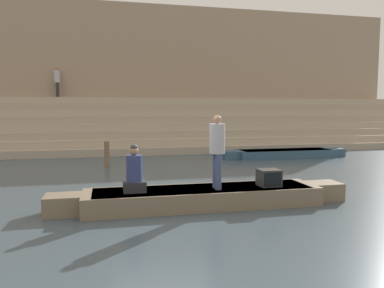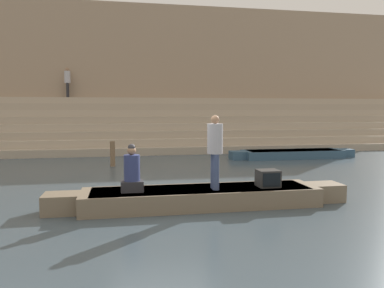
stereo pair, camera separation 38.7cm
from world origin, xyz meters
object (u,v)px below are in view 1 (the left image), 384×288
at_px(person_standing, 217,147).
at_px(moored_boat_shore, 285,153).
at_px(mooring_post, 107,154).
at_px(tv_set, 269,178).
at_px(person_on_steps, 57,80).
at_px(person_rowing, 134,173).
at_px(rowboat_main, 204,197).

distance_m(person_standing, moored_boat_shore, 9.53).
bearing_deg(mooring_post, tv_set, -60.68).
xyz_separation_m(tv_set, mooring_post, (-3.70, 6.58, -0.13)).
distance_m(moored_boat_shore, person_on_steps, 13.10).
distance_m(tv_set, person_on_steps, 16.06).
bearing_deg(tv_set, person_rowing, -176.31).
relative_size(person_rowing, mooring_post, 1.07).
bearing_deg(mooring_post, rowboat_main, -71.69).
xyz_separation_m(tv_set, moored_boat_shore, (4.27, 7.64, -0.42)).
bearing_deg(rowboat_main, person_rowing, -178.91).
height_order(person_standing, tv_set, person_standing).
distance_m(rowboat_main, tv_set, 1.60).
bearing_deg(tv_set, person_on_steps, 118.74).
distance_m(rowboat_main, person_rowing, 1.67).
distance_m(mooring_post, person_on_steps, 8.90).
relative_size(person_standing, moored_boat_shore, 0.28).
distance_m(person_rowing, moored_boat_shore, 10.59).
xyz_separation_m(person_rowing, mooring_post, (-0.59, 6.52, -0.34)).
bearing_deg(rowboat_main, person_on_steps, 108.42).
relative_size(person_standing, tv_set, 3.38).
height_order(moored_boat_shore, person_on_steps, person_on_steps).
xyz_separation_m(person_standing, mooring_post, (-2.42, 6.61, -0.88)).
bearing_deg(moored_boat_shore, rowboat_main, -123.49).
relative_size(rowboat_main, mooring_post, 7.04).
relative_size(rowboat_main, person_standing, 4.14).
xyz_separation_m(rowboat_main, person_standing, (0.28, -0.13, 1.15)).
distance_m(rowboat_main, person_standing, 1.19).
bearing_deg(person_standing, moored_boat_shore, 53.27).
height_order(moored_boat_shore, mooring_post, mooring_post).
bearing_deg(person_on_steps, person_standing, -33.13).
distance_m(person_standing, person_rowing, 1.92).
relative_size(person_standing, person_on_steps, 0.99).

